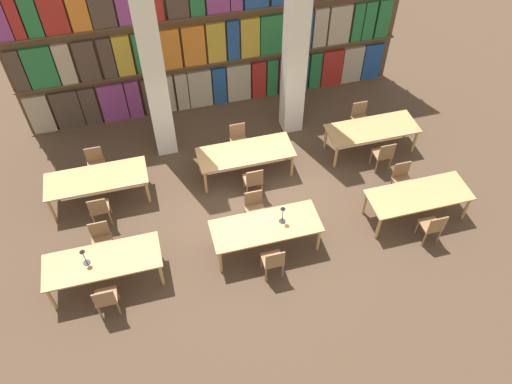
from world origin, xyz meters
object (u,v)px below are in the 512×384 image
(chair_4, at_px, (432,226))
(chair_9, at_px, (239,139))
(reading_table_0, at_px, (103,263))
(chair_5, at_px, (402,179))
(pillar_center, at_px, (297,26))
(chair_2, at_px, (273,261))
(pillar_left, at_px, (149,47))
(reading_table_1, at_px, (266,228))
(chair_1, at_px, (101,239))
(chair_6, at_px, (99,208))
(reading_table_3, at_px, (96,180))
(chair_7, at_px, (96,164))
(reading_table_4, at_px, (246,154))
(desk_lamp_1, at_px, (283,212))
(chair_0, at_px, (106,299))
(desk_lamp_0, at_px, (83,254))
(chair_11, at_px, (360,117))
(reading_table_2, at_px, (419,196))
(chair_3, at_px, (255,208))
(reading_table_5, at_px, (372,130))
(chair_8, at_px, (253,180))
(chair_10, at_px, (383,154))

(chair_4, relative_size, chair_9, 1.00)
(reading_table_0, bearing_deg, chair_5, 5.80)
(pillar_center, relative_size, chair_2, 6.67)
(pillar_left, relative_size, reading_table_1, 2.60)
(reading_table_1, bearing_deg, chair_1, 167.87)
(chair_5, xyz_separation_m, chair_6, (-6.91, 0.91, 0.00))
(reading_table_3, height_order, chair_6, chair_6)
(chair_7, height_order, reading_table_4, chair_7)
(pillar_center, distance_m, chair_5, 4.31)
(pillar_center, height_order, chair_6, pillar_center)
(desk_lamp_1, bearing_deg, chair_6, 157.15)
(chair_0, distance_m, chair_2, 3.35)
(desk_lamp_0, relative_size, chair_2, 0.48)
(chair_5, bearing_deg, desk_lamp_1, 12.06)
(chair_0, height_order, chair_11, same)
(pillar_center, relative_size, reading_table_4, 2.60)
(reading_table_1, xyz_separation_m, reading_table_2, (3.53, -0.03, 0.00))
(reading_table_0, bearing_deg, chair_11, 24.00)
(chair_4, bearing_deg, chair_1, 167.80)
(reading_table_3, xyz_separation_m, chair_11, (6.83, 0.70, -0.17))
(chair_1, relative_size, chair_3, 1.00)
(chair_11, bearing_deg, reading_table_5, 89.29)
(chair_4, relative_size, reading_table_5, 0.39)
(pillar_center, height_order, reading_table_1, pillar_center)
(pillar_center, bearing_deg, chair_6, -157.59)
(reading_table_0, distance_m, reading_table_3, 2.34)
(pillar_left, relative_size, reading_table_4, 2.60)
(desk_lamp_1, height_order, chair_8, desk_lamp_1)
(reading_table_3, bearing_deg, reading_table_4, -0.75)
(pillar_left, distance_m, chair_3, 4.22)
(reading_table_3, distance_m, reading_table_4, 3.52)
(pillar_left, xyz_separation_m, reading_table_1, (1.64, -3.73, -2.34))
(reading_table_0, height_order, chair_10, chair_10)
(reading_table_0, relative_size, chair_3, 2.57)
(chair_3, bearing_deg, chair_11, -146.61)
(chair_11, bearing_deg, chair_9, 0.23)
(reading_table_5, bearing_deg, chair_3, -155.72)
(chair_1, xyz_separation_m, chair_7, (0.00, 2.34, 0.00))
(chair_1, distance_m, chair_2, 3.65)
(desk_lamp_1, bearing_deg, chair_8, 98.28)
(reading_table_3, distance_m, chair_11, 6.87)
(chair_2, bearing_deg, chair_8, 85.29)
(chair_9, bearing_deg, reading_table_3, 11.02)
(reading_table_0, bearing_deg, chair_4, -6.31)
(desk_lamp_0, height_order, chair_2, desk_lamp_0)
(chair_2, bearing_deg, chair_7, 131.32)
(chair_0, relative_size, reading_table_2, 0.39)
(reading_table_0, relative_size, chair_0, 2.57)
(chair_0, bearing_deg, chair_2, 0.03)
(chair_2, distance_m, chair_8, 2.30)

